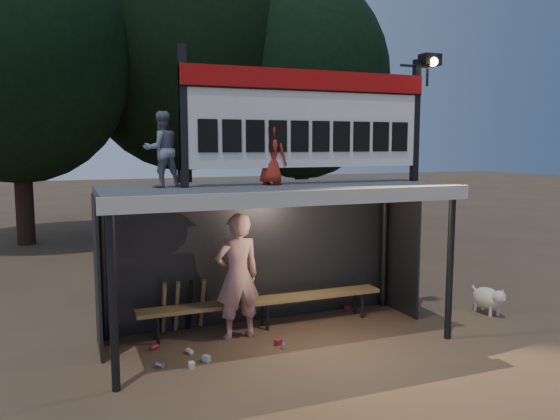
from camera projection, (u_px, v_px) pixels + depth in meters
name	position (u px, v px, depth m)	size (l,w,h in m)	color
ground	(277.00, 339.00, 8.17)	(80.00, 80.00, 0.00)	#4E3927
player	(238.00, 276.00, 8.13)	(0.69, 0.45, 1.90)	silver
child_a	(162.00, 150.00, 7.37)	(0.50, 0.39, 1.03)	slate
child_b	(271.00, 154.00, 7.85)	(0.44, 0.28, 0.89)	#A02718
dugout_shelter	(271.00, 215.00, 8.18)	(5.10, 2.08, 2.32)	#424144
scoreboard_assembly	(313.00, 115.00, 7.97)	(4.10, 0.27, 1.99)	black
bench	(265.00, 301.00, 8.63)	(4.00, 0.35, 0.48)	olive
tree_left	(16.00, 51.00, 15.30)	(6.46, 6.46, 9.27)	#321E16
tree_mid	(182.00, 47.00, 18.42)	(7.22, 7.22, 10.36)	#2F2114
tree_right	(302.00, 79.00, 19.07)	(6.08, 6.08, 8.72)	black
dog	(489.00, 298.00, 9.37)	(0.36, 0.81, 0.49)	silver
bats	(183.00, 305.00, 8.43)	(0.67, 0.35, 0.84)	olive
litter	(232.00, 346.00, 7.80)	(3.57, 1.57, 0.08)	#AA1D1F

